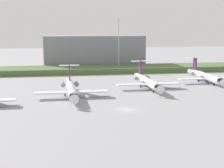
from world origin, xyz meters
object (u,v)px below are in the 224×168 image
object	(u,v)px
regional_jet_fifth	(205,76)
antenna_mast	(119,49)
regional_jet_fourth	(147,81)
safety_cone_mid_marker	(171,96)
safety_cone_front_marker	(160,97)
regional_jet_third	(71,89)

from	to	relation	value
regional_jet_fifth	antenna_mast	world-z (taller)	antenna_mast
regional_jet_fourth	safety_cone_mid_marker	distance (m)	16.63
regional_jet_fifth	safety_cone_front_marker	xyz separation A→B (m)	(-26.67, -25.77, -2.26)
antenna_mast	regional_jet_fifth	bearing A→B (deg)	-58.35
regional_jet_third	safety_cone_mid_marker	distance (m)	31.54
regional_jet_fourth	regional_jet_fifth	world-z (taller)	same
regional_jet_fifth	antenna_mast	xyz separation A→B (m)	(-26.78, 43.45, 8.17)
antenna_mast	safety_cone_front_marker	bearing A→B (deg)	-89.91
regional_jet_third	regional_jet_fifth	xyz separation A→B (m)	(53.93, 19.98, 0.00)
antenna_mast	safety_cone_mid_marker	world-z (taller)	antenna_mast
safety_cone_front_marker	safety_cone_mid_marker	xyz separation A→B (m)	(3.72, 0.33, 0.00)
regional_jet_fourth	safety_cone_front_marker	xyz separation A→B (m)	(-0.41, -16.47, -2.26)
regional_jet_fourth	regional_jet_third	bearing A→B (deg)	-158.90
safety_cone_front_marker	regional_jet_third	bearing A→B (deg)	168.01
regional_jet_fourth	regional_jet_fifth	size ratio (longest dim) A/B	1.00
regional_jet_third	antenna_mast	size ratio (longest dim) A/B	1.20
regional_jet_third	antenna_mast	bearing A→B (deg)	66.83
regional_jet_fourth	safety_cone_mid_marker	bearing A→B (deg)	-78.41
regional_jet_third	safety_cone_mid_marker	world-z (taller)	regional_jet_third
safety_cone_front_marker	safety_cone_mid_marker	distance (m)	3.73
regional_jet_third	antenna_mast	distance (m)	69.49
regional_jet_third	regional_jet_fourth	xyz separation A→B (m)	(27.67, 10.68, 0.00)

